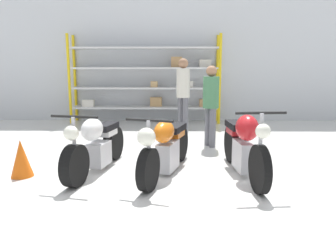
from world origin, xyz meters
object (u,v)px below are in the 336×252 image
at_px(motorcycle_red, 244,144).
at_px(person_browsing, 183,89).
at_px(motorcycle_white, 96,145).
at_px(motorcycle_orange, 166,147).
at_px(shelving_rack, 149,79).
at_px(traffic_cone, 21,158).
at_px(person_near_rack, 211,100).

distance_m(motorcycle_red, person_browsing, 3.36).
xyz_separation_m(motorcycle_white, motorcycle_orange, (1.08, -0.11, 0.01)).
height_order(motorcycle_orange, person_browsing, person_browsing).
bearing_deg(motorcycle_red, shelving_rack, -164.71).
bearing_deg(motorcycle_orange, traffic_cone, -68.47).
bearing_deg(person_near_rack, person_browsing, -94.33).
relative_size(person_browsing, traffic_cone, 3.27).
height_order(person_near_rack, traffic_cone, person_near_rack).
bearing_deg(motorcycle_white, motorcycle_orange, 96.01).
relative_size(person_near_rack, traffic_cone, 2.95).
height_order(motorcycle_white, person_near_rack, person_near_rack).
relative_size(shelving_rack, motorcycle_white, 2.24).
relative_size(motorcycle_white, motorcycle_red, 0.94).
xyz_separation_m(shelving_rack, person_near_rack, (1.46, -3.03, -0.29)).
relative_size(shelving_rack, person_browsing, 2.40).
bearing_deg(motorcycle_red, motorcycle_orange, -97.09).
bearing_deg(shelving_rack, person_browsing, -60.21).
xyz_separation_m(motorcycle_white, motorcycle_red, (2.22, -0.16, 0.07)).
height_order(person_browsing, person_near_rack, person_browsing).
distance_m(shelving_rack, person_browsing, 1.91).
relative_size(motorcycle_red, person_browsing, 1.14).
height_order(motorcycle_orange, person_near_rack, person_near_rack).
bearing_deg(motorcycle_red, traffic_cone, -92.47).
distance_m(motorcycle_orange, traffic_cone, 2.13).
xyz_separation_m(shelving_rack, motorcycle_orange, (0.61, -4.81, -0.82)).
distance_m(shelving_rack, motorcycle_red, 5.23).
xyz_separation_m(motorcycle_orange, traffic_cone, (-2.12, -0.17, -0.14)).
distance_m(motorcycle_orange, person_near_rack, 2.04).
bearing_deg(motorcycle_white, traffic_cone, -63.27).
bearing_deg(traffic_cone, person_browsing, 53.54).
bearing_deg(motorcycle_white, person_browsing, 166.89).
relative_size(motorcycle_white, person_browsing, 1.07).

